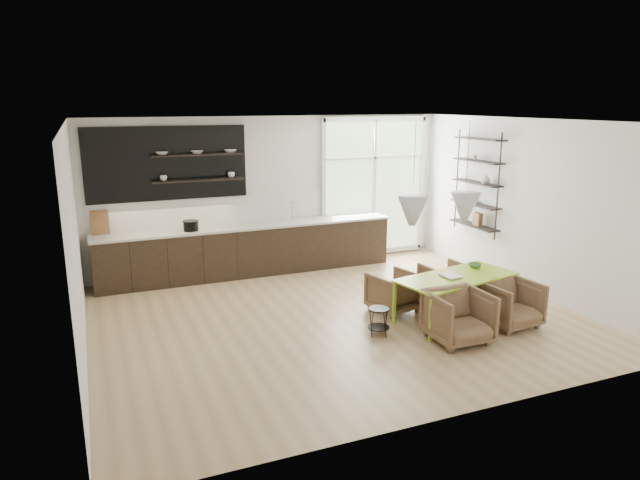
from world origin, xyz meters
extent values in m
cube|color=tan|center=(0.00, 0.00, -0.01)|extent=(7.00, 6.00, 0.01)
cube|color=white|center=(0.00, 3.00, 1.45)|extent=(7.00, 0.02, 2.90)
cube|color=white|center=(-3.50, 0.00, 1.45)|extent=(0.02, 6.00, 2.90)
cube|color=white|center=(3.50, 0.00, 1.45)|extent=(0.02, 6.00, 2.90)
cube|color=silver|center=(0.00, 0.00, 2.90)|extent=(7.00, 6.00, 0.01)
cube|color=#B2D1A5|center=(2.15, 2.97, 1.45)|extent=(2.20, 0.02, 2.70)
cube|color=silver|center=(2.15, 2.94, 1.45)|extent=(2.30, 0.08, 2.80)
cone|color=silver|center=(0.95, -0.50, 1.65)|extent=(0.44, 0.44, 0.42)
cone|color=silver|center=(1.85, -0.50, 1.65)|extent=(0.44, 0.44, 0.42)
cylinder|color=black|center=(0.95, -0.50, 2.46)|extent=(0.01, 0.01, 0.89)
cylinder|color=black|center=(1.85, -0.50, 2.46)|extent=(0.01, 0.01, 0.89)
cube|color=black|center=(-0.60, 2.67, 0.45)|extent=(5.50, 0.65, 0.90)
cube|color=silver|center=(-0.60, 2.67, 0.92)|extent=(5.54, 0.69, 0.04)
cube|color=white|center=(-0.60, 2.98, 1.20)|extent=(5.50, 0.02, 0.55)
cube|color=black|center=(-1.95, 2.96, 2.10)|extent=(2.80, 0.06, 1.30)
cube|color=black|center=(-1.45, 2.82, 2.25)|extent=(1.60, 0.28, 0.03)
cube|color=black|center=(-1.45, 2.82, 1.80)|extent=(1.60, 0.28, 0.03)
cube|color=brown|center=(-3.15, 2.90, 1.15)|extent=(0.30, 0.10, 0.42)
cylinder|color=silver|center=(0.30, 2.77, 1.12)|extent=(0.02, 0.02, 0.40)
imported|color=white|center=(-2.05, 2.82, 2.29)|extent=(0.22, 0.22, 0.05)
imported|color=white|center=(-1.45, 2.82, 2.29)|extent=(0.22, 0.22, 0.05)
imported|color=white|center=(-0.85, 2.82, 2.29)|extent=(0.22, 0.22, 0.05)
imported|color=white|center=(-2.05, 2.82, 1.86)|extent=(0.12, 0.12, 0.10)
imported|color=white|center=(-0.85, 2.82, 1.86)|extent=(0.12, 0.12, 0.10)
cylinder|color=black|center=(-1.66, 2.58, 1.02)|extent=(0.26, 0.26, 0.16)
cube|color=black|center=(3.36, 0.60, 1.70)|extent=(0.02, 0.02, 1.90)
cube|color=black|center=(3.36, 1.80, 1.70)|extent=(0.02, 0.02, 1.90)
cube|color=black|center=(3.36, 1.20, 0.90)|extent=(0.26, 1.20, 0.02)
cube|color=black|center=(3.36, 1.20, 1.30)|extent=(0.26, 1.20, 0.02)
cube|color=black|center=(3.36, 1.20, 1.70)|extent=(0.26, 1.20, 0.02)
cube|color=black|center=(3.36, 1.20, 2.10)|extent=(0.26, 1.20, 0.03)
cube|color=black|center=(3.36, 1.20, 2.50)|extent=(0.26, 1.20, 0.03)
imported|color=white|center=(3.36, 0.95, 1.81)|extent=(0.18, 0.18, 0.19)
imported|color=#333338|center=(3.36, 1.40, 1.34)|extent=(0.22, 0.22, 0.05)
imported|color=white|center=(3.36, 1.30, 2.16)|extent=(0.10, 0.10, 0.09)
cube|color=brown|center=(3.36, 1.10, 1.03)|extent=(0.10, 0.18, 0.24)
cube|color=#95C621|center=(1.60, -0.74, 0.65)|extent=(1.96, 1.17, 0.03)
cube|color=#95C621|center=(0.82, -1.28, 0.32)|extent=(0.05, 0.05, 0.64)
cube|color=#95C621|center=(0.67, -0.55, 0.32)|extent=(0.05, 0.05, 0.64)
cube|color=#95C621|center=(2.53, -0.93, 0.32)|extent=(0.05, 0.05, 0.64)
cube|color=#95C621|center=(2.38, -0.21, 0.32)|extent=(0.05, 0.05, 0.64)
imported|color=brown|center=(0.93, -0.08, 0.31)|extent=(0.79, 0.81, 0.61)
imported|color=brown|center=(1.92, -0.02, 0.31)|extent=(0.72, 0.73, 0.63)
imported|color=brown|center=(1.15, -1.44, 0.35)|extent=(0.77, 0.79, 0.71)
imported|color=brown|center=(2.18, -1.26, 0.34)|extent=(0.77, 0.79, 0.67)
cylinder|color=black|center=(0.28, -0.82, 0.38)|extent=(0.29, 0.29, 0.02)
cylinder|color=black|center=(0.28, -0.82, 0.11)|extent=(0.31, 0.31, 0.01)
cylinder|color=black|center=(0.41, -0.79, 0.19)|extent=(0.01, 0.01, 0.38)
cylinder|color=black|center=(0.25, -0.69, 0.19)|extent=(0.01, 0.01, 0.38)
cylinder|color=black|center=(0.14, -0.84, 0.19)|extent=(0.01, 0.01, 0.38)
cylinder|color=black|center=(0.30, -0.95, 0.19)|extent=(0.01, 0.01, 0.38)
imported|color=white|center=(1.38, -0.72, 0.68)|extent=(0.24, 0.32, 0.03)
imported|color=#487242|center=(2.13, -0.46, 0.70)|extent=(0.22, 0.22, 0.06)
camera|label=1|loc=(-3.32, -7.35, 3.18)|focal=32.00mm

